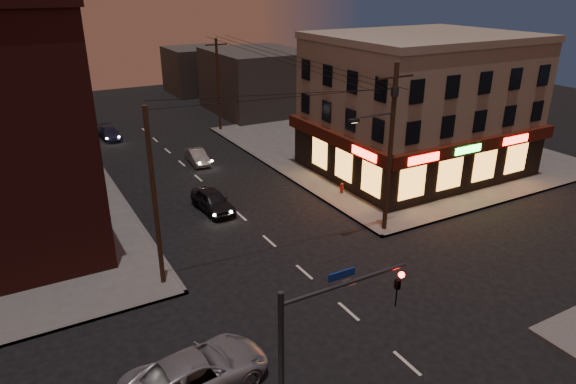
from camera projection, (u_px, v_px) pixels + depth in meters
ground at (349, 311)px, 23.77m from camera, size 120.00×120.00×0.00m
sidewalk_ne at (388, 147)px, 47.22m from camera, size 24.00×28.00×0.15m
pizza_building at (418, 104)px, 39.79m from camera, size 15.85×12.85×10.50m
bg_building_ne_a at (257, 81)px, 59.43m from camera, size 10.00×12.00×7.00m
bg_building_ne_b at (199, 70)px, 70.00m from camera, size 8.00×8.00×6.00m
utility_pole_main at (389, 141)px, 29.29m from camera, size 4.20×0.44×10.00m
utility_pole_far at (218, 85)px, 50.89m from camera, size 0.26×0.26×9.00m
utility_pole_west at (155, 200)px, 24.17m from camera, size 0.24×0.24×9.00m
traffic_signal at (312, 347)px, 15.15m from camera, size 4.49×0.32×6.47m
suv_cross at (198, 372)px, 19.01m from camera, size 5.77×3.17×1.53m
sedan_near at (213, 201)px, 33.96m from camera, size 2.00×4.33×1.44m
sedan_mid at (197, 157)px, 42.92m from camera, size 1.43×3.68×1.19m
sedan_far at (110, 133)px, 49.59m from camera, size 1.81×4.07×1.16m
fire_hydrant at (342, 187)px, 36.62m from camera, size 0.33×0.33×0.74m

